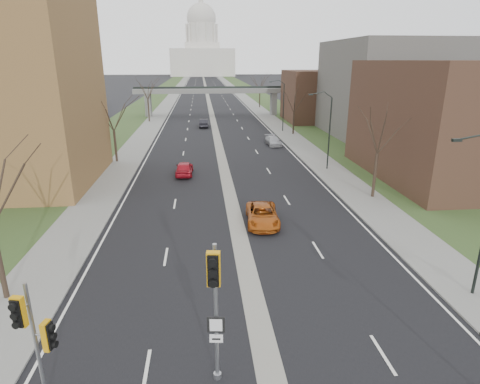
{
  "coord_description": "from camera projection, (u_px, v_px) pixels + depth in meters",
  "views": [
    {
      "loc": [
        -2.47,
        -11.49,
        12.06
      ],
      "look_at": [
        -0.14,
        12.6,
        4.05
      ],
      "focal_mm": 30.0,
      "sensor_mm": 36.0,
      "label": 1
    }
  ],
  "objects": [
    {
      "name": "streetlight_mid",
      "position": [
        324.0,
        109.0,
        43.93
      ],
      "size": [
        2.61,
        0.2,
        8.7
      ],
      "color": "black",
      "rests_on": "sidewalk_right"
    },
    {
      "name": "car_left_near",
      "position": [
        184.0,
        168.0,
        43.84
      ],
      "size": [
        1.93,
        4.54,
        1.53
      ],
      "primitive_type": "imported",
      "rotation": [
        0.0,
        0.0,
        3.11
      ],
      "color": "#A91320",
      "rests_on": "ground"
    },
    {
      "name": "car_right_near",
      "position": [
        262.0,
        215.0,
        30.78
      ],
      "size": [
        2.72,
        5.29,
        1.43
      ],
      "primitive_type": "imported",
      "rotation": [
        0.0,
        0.0,
        -0.07
      ],
      "color": "#A94C12",
      "rests_on": "ground"
    },
    {
      "name": "grass_verge_left",
      "position": [
        160.0,
        92.0,
        154.96
      ],
      "size": [
        8.0,
        600.0,
        0.1
      ],
      "primitive_type": "cube",
      "color": "#2D4620",
      "rests_on": "ground"
    },
    {
      "name": "grass_verge_right",
      "position": [
        252.0,
        92.0,
        158.24
      ],
      "size": [
        8.0,
        600.0,
        0.1
      ],
      "primitive_type": "cube",
      "color": "#2D4620",
      "rests_on": "ground"
    },
    {
      "name": "pedestrian_bridge",
      "position": [
        212.0,
        94.0,
        88.95
      ],
      "size": [
        34.0,
        3.0,
        6.45
      ],
      "color": "slate",
      "rests_on": "ground"
    },
    {
      "name": "signal_pole_left",
      "position": [
        35.0,
        331.0,
        13.63
      ],
      "size": [
        1.05,
        0.84,
        5.01
      ],
      "rotation": [
        0.0,
        0.0,
        -0.23
      ],
      "color": "gray",
      "rests_on": "ground"
    },
    {
      "name": "car_left_far",
      "position": [
        204.0,
        123.0,
        75.03
      ],
      "size": [
        1.74,
        4.68,
        1.53
      ],
      "primitive_type": "imported",
      "rotation": [
        0.0,
        0.0,
        3.11
      ],
      "color": "black",
      "rests_on": "ground"
    },
    {
      "name": "capitol",
      "position": [
        202.0,
        51.0,
        311.43
      ],
      "size": [
        48.0,
        42.0,
        55.75
      ],
      "color": "silver",
      "rests_on": "ground"
    },
    {
      "name": "tree_left_b",
      "position": [
        112.0,
        111.0,
        47.64
      ],
      "size": [
        6.75,
        6.75,
        8.81
      ],
      "color": "#382B21",
      "rests_on": "sidewalk_left"
    },
    {
      "name": "tree_right_a",
      "position": [
        380.0,
        125.0,
        34.76
      ],
      "size": [
        7.2,
        7.2,
        9.4
      ],
      "color": "#382B21",
      "rests_on": "sidewalk_right"
    },
    {
      "name": "signal_pole_median",
      "position": [
        215.0,
        293.0,
        14.37
      ],
      "size": [
        0.68,
        0.97,
        5.88
      ],
      "rotation": [
        0.0,
        0.0,
        -0.12
      ],
      "color": "gray",
      "rests_on": "ground"
    },
    {
      "name": "tree_left_c",
      "position": [
        147.0,
        86.0,
        79.51
      ],
      "size": [
        7.65,
        7.65,
        9.99
      ],
      "color": "#382B21",
      "rests_on": "sidewalk_left"
    },
    {
      "name": "commercial_block_mid",
      "position": [
        391.0,
        90.0,
        64.21
      ],
      "size": [
        18.0,
        22.0,
        15.0
      ],
      "primitive_type": "cube",
      "color": "#625F59",
      "rests_on": "ground"
    },
    {
      "name": "road_surface",
      "position": [
        207.0,
        92.0,
        156.62
      ],
      "size": [
        20.0,
        600.0,
        0.01
      ],
      "primitive_type": "cube",
      "color": "black",
      "rests_on": "ground"
    },
    {
      "name": "sidewalk_left",
      "position": [
        176.0,
        92.0,
        155.51
      ],
      "size": [
        4.0,
        600.0,
        0.12
      ],
      "primitive_type": "cube",
      "color": "gray",
      "rests_on": "ground"
    },
    {
      "name": "sidewalk_right",
      "position": [
        237.0,
        92.0,
        157.69
      ],
      "size": [
        4.0,
        600.0,
        0.12
      ],
      "primitive_type": "cube",
      "color": "gray",
      "rests_on": "ground"
    },
    {
      "name": "tree_right_c",
      "position": [
        260.0,
        80.0,
        103.62
      ],
      "size": [
        7.65,
        7.65,
        9.99
      ],
      "color": "#382B21",
      "rests_on": "sidewalk_right"
    },
    {
      "name": "commercial_block_near",
      "position": [
        457.0,
        121.0,
        41.63
      ],
      "size": [
        16.0,
        20.0,
        12.0
      ],
      "primitive_type": "cube",
      "color": "#452E20",
      "rests_on": "ground"
    },
    {
      "name": "median_strip",
      "position": [
        207.0,
        92.0,
        156.62
      ],
      "size": [
        1.2,
        600.0,
        0.02
      ],
      "primitive_type": "cube",
      "color": "gray",
      "rests_on": "ground"
    },
    {
      "name": "tree_right_b",
      "position": [
        294.0,
        99.0,
        66.2
      ],
      "size": [
        6.3,
        6.3,
        8.22
      ],
      "color": "#382B21",
      "rests_on": "sidewalk_right"
    },
    {
      "name": "commercial_block_far",
      "position": [
        321.0,
        96.0,
        81.45
      ],
      "size": [
        14.0,
        14.0,
        10.0
      ],
      "primitive_type": "cube",
      "color": "#452E20",
      "rests_on": "ground"
    },
    {
      "name": "car_right_mid",
      "position": [
        273.0,
        141.0,
        59.16
      ],
      "size": [
        2.18,
        4.68,
        1.32
      ],
      "primitive_type": "imported",
      "rotation": [
        0.0,
        0.0,
        0.07
      ],
      "color": "#A0A2A8",
      "rests_on": "ground"
    },
    {
      "name": "streetlight_far",
      "position": [
        279.0,
        91.0,
        68.5
      ],
      "size": [
        2.61,
        0.2,
        8.7
      ],
      "color": "black",
      "rests_on": "sidewalk_right"
    }
  ]
}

